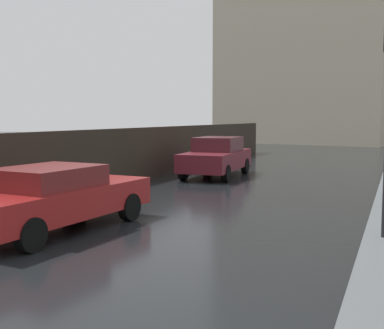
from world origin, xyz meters
TOP-DOWN VIEW (x-y plane):
  - car_red_near_kerb at (-1.91, 6.23)m, footprint 2.10×4.65m
  - car_maroon_mid_road at (-2.05, 16.39)m, footprint 2.05×4.58m

SIDE VIEW (x-z plane):
  - car_red_near_kerb at x=-1.91m, z-range 0.03..1.36m
  - car_maroon_mid_road at x=-2.05m, z-range 0.01..1.55m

